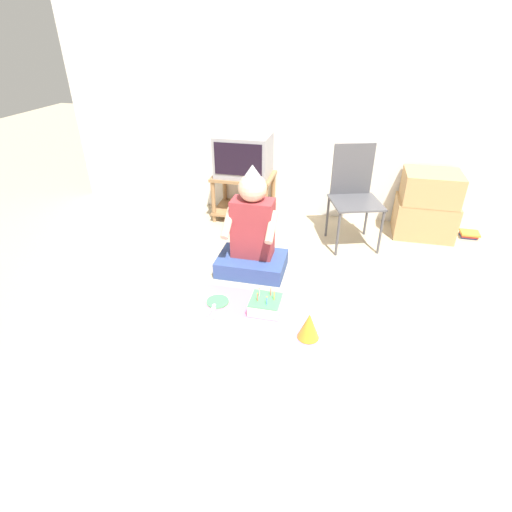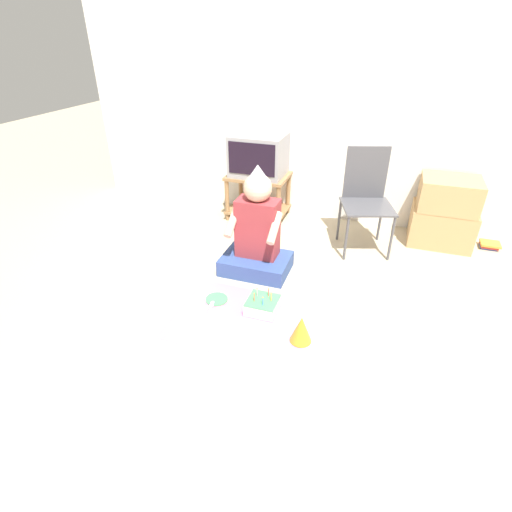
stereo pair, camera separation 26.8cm
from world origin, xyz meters
The scene contains 14 objects.
ground_plane centered at (0.00, 0.00, 0.00)m, with size 16.00×16.00×0.00m, color tan.
wall_back centered at (0.00, 2.07, 1.27)m, with size 6.40×0.06×2.55m.
tv_stand centered at (-1.14, 1.81, 0.29)m, with size 0.63×0.47×0.48m.
tv centered at (-1.14, 1.81, 0.69)m, with size 0.55×0.44×0.42m.
folding_chair centered at (0.01, 1.50, 0.52)m, with size 0.55×0.55×0.93m.
cardboard_box_stack centered at (0.73, 1.80, 0.32)m, with size 0.57×0.44×0.65m.
book_pile centered at (1.19, 1.83, 0.03)m, with size 0.17×0.15×0.06m.
person_seated centered at (-0.79, 0.74, 0.33)m, with size 0.57×0.41×0.93m.
party_cloth centered at (-0.54, 0.04, 0.00)m, with size 1.24×0.77×0.01m.
birthday_cake centered at (-0.56, 0.19, 0.05)m, with size 0.23×0.23×0.17m.
party_hat_blue centered at (-0.21, -0.04, 0.10)m, with size 0.15×0.15×0.20m.
paper_plate centered at (-0.94, 0.20, 0.01)m, with size 0.17×0.17×0.01m.
plastic_spoon_near centered at (-0.95, 0.13, 0.01)m, with size 0.04×0.15×0.01m.
plastic_spoon_far centered at (-0.94, 0.10, 0.01)m, with size 0.06×0.14×0.01m.
Camera 2 is at (0.17, -2.08, 1.85)m, focal length 28.00 mm.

